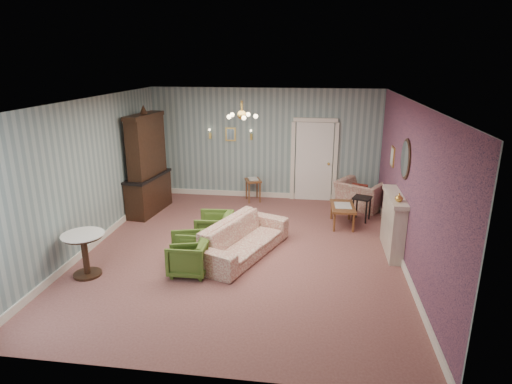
# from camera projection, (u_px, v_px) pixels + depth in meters

# --- Properties ---
(floor) EXTENTS (7.00, 7.00, 0.00)m
(floor) POSITION_uv_depth(u_px,v_px,m) (243.00, 251.00, 8.46)
(floor) COLOR #89574F
(floor) RESTS_ON ground
(ceiling) EXTENTS (7.00, 7.00, 0.00)m
(ceiling) POSITION_uv_depth(u_px,v_px,m) (242.00, 101.00, 7.60)
(ceiling) COLOR white
(ceiling) RESTS_ON ground
(wall_back) EXTENTS (6.00, 0.00, 6.00)m
(wall_back) POSITION_uv_depth(u_px,v_px,m) (265.00, 144.00, 11.34)
(wall_back) COLOR slate
(wall_back) RESTS_ON ground
(wall_front) EXTENTS (6.00, 0.00, 6.00)m
(wall_front) POSITION_uv_depth(u_px,v_px,m) (189.00, 265.00, 4.72)
(wall_front) COLOR slate
(wall_front) RESTS_ON ground
(wall_left) EXTENTS (0.00, 7.00, 7.00)m
(wall_left) POSITION_uv_depth(u_px,v_px,m) (91.00, 174.00, 8.43)
(wall_left) COLOR slate
(wall_left) RESTS_ON ground
(wall_right) EXTENTS (0.00, 7.00, 7.00)m
(wall_right) POSITION_uv_depth(u_px,v_px,m) (410.00, 186.00, 7.64)
(wall_right) COLOR slate
(wall_right) RESTS_ON ground
(wall_right_floral) EXTENTS (0.00, 7.00, 7.00)m
(wall_right_floral) POSITION_uv_depth(u_px,v_px,m) (409.00, 186.00, 7.64)
(wall_right_floral) COLOR #AE5764
(wall_right_floral) RESTS_ON ground
(door) EXTENTS (1.12, 0.12, 2.16)m
(door) POSITION_uv_depth(u_px,v_px,m) (314.00, 160.00, 11.25)
(door) COLOR white
(door) RESTS_ON floor
(olive_chair_a) EXTENTS (0.62, 0.66, 0.67)m
(olive_chair_a) POSITION_uv_depth(u_px,v_px,m) (189.00, 256.00, 7.50)
(olive_chair_a) COLOR #466322
(olive_chair_a) RESTS_ON floor
(olive_chair_b) EXTENTS (0.78, 0.81, 0.68)m
(olive_chair_b) POSITION_uv_depth(u_px,v_px,m) (189.00, 249.00, 7.75)
(olive_chair_b) COLOR #466322
(olive_chair_b) RESTS_ON floor
(olive_chair_c) EXTENTS (0.69, 0.73, 0.72)m
(olive_chair_c) POSITION_uv_depth(u_px,v_px,m) (215.00, 227.00, 8.71)
(olive_chair_c) COLOR #466322
(olive_chair_c) RESTS_ON floor
(sofa_chintz) EXTENTS (1.44, 2.35, 0.89)m
(sofa_chintz) POSITION_uv_depth(u_px,v_px,m) (243.00, 233.00, 8.21)
(sofa_chintz) COLOR #9A463E
(sofa_chintz) RESTS_ON floor
(wingback_chair) EXTENTS (1.30, 1.17, 0.95)m
(wingback_chair) POSITION_uv_depth(u_px,v_px,m) (361.00, 190.00, 10.76)
(wingback_chair) COLOR #9A463E
(wingback_chair) RESTS_ON floor
(dresser) EXTENTS (0.70, 1.57, 2.54)m
(dresser) POSITION_uv_depth(u_px,v_px,m) (147.00, 161.00, 10.29)
(dresser) COLOR black
(dresser) RESTS_ON floor
(fireplace) EXTENTS (0.30, 1.40, 1.16)m
(fireplace) POSITION_uv_depth(u_px,v_px,m) (393.00, 223.00, 8.29)
(fireplace) COLOR beige
(fireplace) RESTS_ON floor
(mantel_vase) EXTENTS (0.15, 0.15, 0.15)m
(mantel_vase) POSITION_uv_depth(u_px,v_px,m) (399.00, 197.00, 7.73)
(mantel_vase) COLOR gold
(mantel_vase) RESTS_ON fireplace
(oval_mirror) EXTENTS (0.04, 0.76, 0.84)m
(oval_mirror) POSITION_uv_depth(u_px,v_px,m) (405.00, 159.00, 7.91)
(oval_mirror) COLOR white
(oval_mirror) RESTS_ON wall_right
(framed_print) EXTENTS (0.04, 0.34, 0.42)m
(framed_print) POSITION_uv_depth(u_px,v_px,m) (393.00, 156.00, 9.25)
(framed_print) COLOR gold
(framed_print) RESTS_ON wall_right
(coffee_table) EXTENTS (0.55, 0.94, 0.47)m
(coffee_table) POSITION_uv_depth(u_px,v_px,m) (342.00, 215.00, 9.72)
(coffee_table) COLOR brown
(coffee_table) RESTS_ON floor
(side_table_black) EXTENTS (0.50, 0.50, 0.57)m
(side_table_black) POSITION_uv_depth(u_px,v_px,m) (361.00, 209.00, 9.98)
(side_table_black) COLOR black
(side_table_black) RESTS_ON floor
(pedestal_table) EXTENTS (0.73, 0.73, 0.78)m
(pedestal_table) POSITION_uv_depth(u_px,v_px,m) (85.00, 255.00, 7.42)
(pedestal_table) COLOR black
(pedestal_table) RESTS_ON floor
(nesting_table) EXTENTS (0.52, 0.58, 0.63)m
(nesting_table) POSITION_uv_depth(u_px,v_px,m) (253.00, 189.00, 11.38)
(nesting_table) COLOR brown
(nesting_table) RESTS_ON floor
(gilt_mirror_back) EXTENTS (0.28, 0.06, 0.36)m
(gilt_mirror_back) POSITION_uv_depth(u_px,v_px,m) (231.00, 134.00, 11.35)
(gilt_mirror_back) COLOR gold
(gilt_mirror_back) RESTS_ON wall_back
(sconce_left) EXTENTS (0.16, 0.12, 0.30)m
(sconce_left) POSITION_uv_depth(u_px,v_px,m) (210.00, 134.00, 11.40)
(sconce_left) COLOR gold
(sconce_left) RESTS_ON wall_back
(sconce_right) EXTENTS (0.16, 0.12, 0.30)m
(sconce_right) POSITION_uv_depth(u_px,v_px,m) (251.00, 135.00, 11.26)
(sconce_right) COLOR gold
(sconce_right) RESTS_ON wall_back
(chandelier) EXTENTS (0.56, 0.56, 0.36)m
(chandelier) POSITION_uv_depth(u_px,v_px,m) (242.00, 116.00, 7.68)
(chandelier) COLOR gold
(chandelier) RESTS_ON ceiling
(burgundy_cushion) EXTENTS (0.41, 0.28, 0.39)m
(burgundy_cushion) POSITION_uv_depth(u_px,v_px,m) (360.00, 191.00, 10.63)
(burgundy_cushion) COLOR maroon
(burgundy_cushion) RESTS_ON wingback_chair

